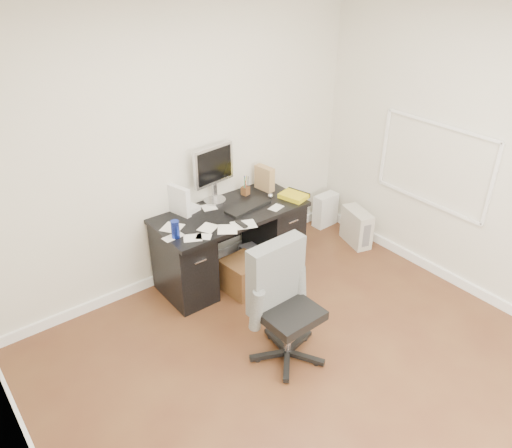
{
  "coord_description": "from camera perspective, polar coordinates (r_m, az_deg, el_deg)",
  "views": [
    {
      "loc": [
        -2.12,
        -1.88,
        3.04
      ],
      "look_at": [
        0.27,
        1.2,
        0.82
      ],
      "focal_mm": 35.0,
      "sensor_mm": 36.0,
      "label": 1
    }
  ],
  "objects": [
    {
      "name": "shopping_bag",
      "position": [
        6.09,
        7.93,
        1.61
      ],
      "size": [
        0.3,
        0.22,
        0.4
      ],
      "primitive_type": "cube",
      "rotation": [
        0.0,
        0.0,
        0.04
      ],
      "color": "white",
      "rests_on": "ground"
    },
    {
      "name": "pc_tower",
      "position": [
        5.77,
        11.43,
        -0.33
      ],
      "size": [
        0.29,
        0.44,
        0.41
      ],
      "primitive_type": "cube",
      "rotation": [
        0.0,
        0.0,
        -0.28
      ],
      "color": "beige",
      "rests_on": "ground"
    },
    {
      "name": "white_binder",
      "position": [
        4.78,
        -8.78,
        2.67
      ],
      "size": [
        0.17,
        0.27,
        0.29
      ],
      "primitive_type": "cube",
      "rotation": [
        0.0,
        0.0,
        0.25
      ],
      "color": "silver",
      "rests_on": "desk"
    },
    {
      "name": "ground",
      "position": [
        4.15,
        7.58,
        -17.66
      ],
      "size": [
        4.0,
        4.0,
        0.0
      ],
      "primitive_type": "plane",
      "color": "#4D2819",
      "rests_on": "ground"
    },
    {
      "name": "pen_cup",
      "position": [
        5.12,
        -1.22,
        4.44
      ],
      "size": [
        0.1,
        0.1,
        0.21
      ],
      "primitive_type": null,
      "rotation": [
        0.0,
        0.0,
        0.21
      ],
      "color": "#533317",
      "rests_on": "desk"
    },
    {
      "name": "desk_printer",
      "position": [
        5.33,
        0.46,
        -3.65
      ],
      "size": [
        0.4,
        0.35,
        0.21
      ],
      "primitive_type": "cube",
      "rotation": [
        0.0,
        0.0,
        -0.16
      ],
      "color": "slate",
      "rests_on": "ground"
    },
    {
      "name": "keyboard",
      "position": [
        4.89,
        -0.91,
        2.0
      ],
      "size": [
        0.51,
        0.24,
        0.03
      ],
      "primitive_type": "cube",
      "rotation": [
        0.0,
        0.0,
        0.15
      ],
      "color": "black",
      "rests_on": "desk"
    },
    {
      "name": "computer_mouse",
      "position": [
        5.07,
        1.66,
        3.23
      ],
      "size": [
        0.06,
        0.06,
        0.06
      ],
      "primitive_type": "sphere",
      "rotation": [
        0.0,
        0.0,
        -0.06
      ],
      "color": "#BABABF",
      "rests_on": "desk"
    },
    {
      "name": "desk",
      "position": [
        5.03,
        -2.87,
        -1.99
      ],
      "size": [
        1.5,
        0.7,
        0.75
      ],
      "color": "black",
      "rests_on": "ground"
    },
    {
      "name": "lcd_monitor",
      "position": [
        4.91,
        -4.88,
        5.71
      ],
      "size": [
        0.51,
        0.33,
        0.6
      ],
      "primitive_type": null,
      "rotation": [
        0.0,
        0.0,
        0.13
      ],
      "color": "#BABABF",
      "rests_on": "desk"
    },
    {
      "name": "yellow_book",
      "position": [
        5.1,
        4.34,
        3.23
      ],
      "size": [
        0.26,
        0.31,
        0.05
      ],
      "primitive_type": "cube",
      "rotation": [
        0.0,
        0.0,
        0.26
      ],
      "color": "gold",
      "rests_on": "desk"
    },
    {
      "name": "room_shell",
      "position": [
        3.19,
        9.58,
        3.6
      ],
      "size": [
        4.02,
        4.02,
        2.71
      ],
      "color": "silver",
      "rests_on": "ground"
    },
    {
      "name": "wicker_basket",
      "position": [
        4.93,
        -1.48,
        -5.9
      ],
      "size": [
        0.38,
        0.38,
        0.34
      ],
      "primitive_type": "cube",
      "rotation": [
        0.0,
        0.0,
        0.11
      ],
      "color": "#472915",
      "rests_on": "ground"
    },
    {
      "name": "office_chair",
      "position": [
        4.0,
        3.79,
        -9.48
      ],
      "size": [
        0.6,
        0.6,
        1.03
      ],
      "primitive_type": null,
      "rotation": [
        0.0,
        0.0,
        0.03
      ],
      "color": "#4C4E4C",
      "rests_on": "ground"
    },
    {
      "name": "travel_mug",
      "position": [
        4.43,
        -9.21,
        -0.61
      ],
      "size": [
        0.09,
        0.09,
        0.17
      ],
      "primitive_type": "cylinder",
      "rotation": [
        0.0,
        0.0,
        -0.24
      ],
      "color": "#16299B",
      "rests_on": "desk"
    },
    {
      "name": "paper_remote",
      "position": [
        4.6,
        -1.44,
        0.01
      ],
      "size": [
        0.28,
        0.25,
        0.02
      ],
      "primitive_type": null,
      "rotation": [
        0.0,
        0.0,
        -0.38
      ],
      "color": "silver",
      "rests_on": "desk"
    },
    {
      "name": "loose_papers",
      "position": [
        4.72,
        -4.59,
        0.6
      ],
      "size": [
        1.1,
        0.6,
        0.0
      ],
      "primitive_type": null,
      "color": "silver",
      "rests_on": "desk"
    },
    {
      "name": "magazine_file",
      "position": [
        5.22,
        0.98,
        5.25
      ],
      "size": [
        0.14,
        0.23,
        0.26
      ],
      "primitive_type": "cube",
      "rotation": [
        0.0,
        0.0,
        0.13
      ],
      "color": "#AA8752",
      "rests_on": "desk"
    }
  ]
}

